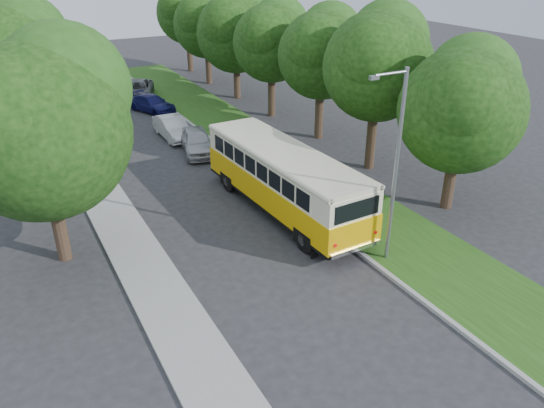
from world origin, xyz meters
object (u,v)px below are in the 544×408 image
car_blue (152,104)px  car_silver (197,141)px  lamppost_far (69,91)px  car_white (173,127)px  car_grey (137,90)px  lamppost_near (395,163)px  vintage_bus (284,181)px

car_blue → car_silver: bearing=-112.8°
lamppost_far → car_blue: 10.66m
car_white → car_grey: car_grey is taller
lamppost_near → lamppost_far: 20.53m
lamppost_near → vintage_bus: 6.66m
lamppost_near → lamppost_far: (-8.91, 18.50, -0.25)m
car_blue → lamppost_far: bearing=-154.5°
car_silver → car_grey: car_silver is taller
lamppost_far → car_grey: lamppost_far is taller
car_blue → car_grey: (0.02, 4.33, 0.11)m
car_white → vintage_bus: bearing=-85.6°
lamppost_far → car_grey: bearing=59.6°
car_grey → lamppost_far: bearing=-100.0°
lamppost_far → car_grey: (6.87, 11.72, -3.36)m
lamppost_near → lamppost_far: size_ratio=1.07×
vintage_bus → car_grey: (-0.54, 24.33, -0.88)m
lamppost_far → car_silver: (6.65, -2.89, -3.35)m
lamppost_near → car_blue: lamppost_near is taller
car_blue → vintage_bus: bearing=-110.1°
lamppost_near → lamppost_far: lamppost_near is taller
car_white → car_grey: bearing=86.3°
vintage_bus → car_white: vintage_bus is taller
car_white → car_grey: (0.61, 11.08, 0.04)m
car_silver → car_blue: 10.28m
car_white → car_grey: 11.10m
vintage_bus → car_silver: bearing=91.9°
lamppost_far → car_grey: 13.99m
vintage_bus → car_white: bearing=92.4°
lamppost_near → car_blue: (-2.05, 25.89, -3.72)m
lamppost_near → car_silver: lamppost_near is taller
car_white → car_blue: (0.60, 6.75, -0.08)m
vintage_bus → car_blue: bearing=89.1°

